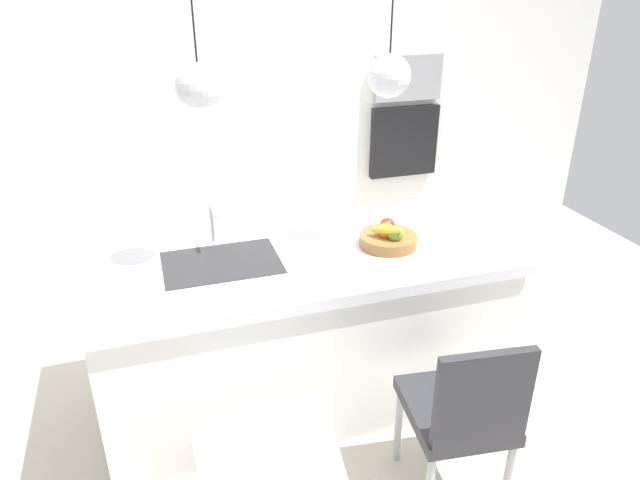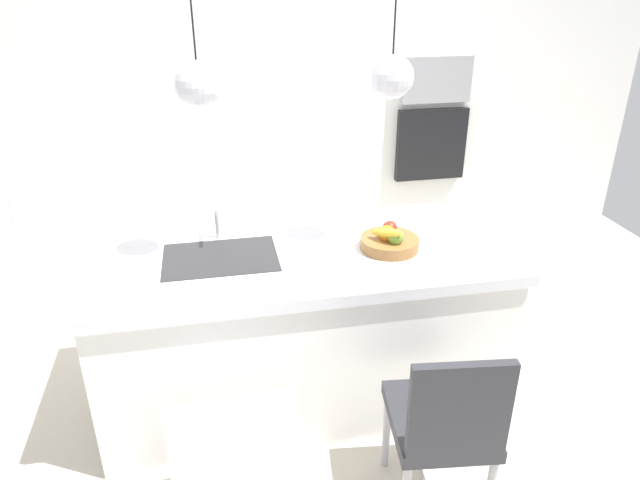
{
  "view_description": "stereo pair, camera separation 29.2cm",
  "coord_description": "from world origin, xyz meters",
  "px_view_note": "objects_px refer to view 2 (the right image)",
  "views": [
    {
      "loc": [
        -0.7,
        -2.51,
        2.2
      ],
      "look_at": [
        0.1,
        0.0,
        0.94
      ],
      "focal_mm": 32.4,
      "sensor_mm": 36.0,
      "label": 1
    },
    {
      "loc": [
        -0.42,
        -2.58,
        2.2
      ],
      "look_at": [
        0.1,
        0.0,
        0.94
      ],
      "focal_mm": 32.4,
      "sensor_mm": 36.0,
      "label": 2
    }
  ],
  "objects_px": {
    "oven": "(431,144)",
    "chair_near": "(234,456)",
    "fruit_bowl": "(390,240)",
    "chair_middle": "(445,422)",
    "microwave": "(436,79)"
  },
  "relations": [
    {
      "from": "oven",
      "to": "chair_near",
      "type": "relative_size",
      "value": 0.63
    },
    {
      "from": "fruit_bowl",
      "to": "chair_middle",
      "type": "distance_m",
      "value": 0.94
    },
    {
      "from": "fruit_bowl",
      "to": "microwave",
      "type": "xyz_separation_m",
      "value": [
        0.86,
        1.65,
        0.49
      ]
    },
    {
      "from": "chair_near",
      "to": "fruit_bowl",
      "type": "bearing_deg",
      "value": 44.18
    },
    {
      "from": "fruit_bowl",
      "to": "oven",
      "type": "xyz_separation_m",
      "value": [
        0.86,
        1.65,
        -0.01
      ]
    },
    {
      "from": "oven",
      "to": "chair_middle",
      "type": "relative_size",
      "value": 0.61
    },
    {
      "from": "microwave",
      "to": "chair_near",
      "type": "relative_size",
      "value": 0.61
    },
    {
      "from": "microwave",
      "to": "chair_near",
      "type": "xyz_separation_m",
      "value": [
        -1.72,
        -2.49,
        -0.93
      ]
    },
    {
      "from": "fruit_bowl",
      "to": "chair_near",
      "type": "bearing_deg",
      "value": -135.82
    },
    {
      "from": "fruit_bowl",
      "to": "chair_middle",
      "type": "bearing_deg",
      "value": -90.41
    },
    {
      "from": "fruit_bowl",
      "to": "microwave",
      "type": "height_order",
      "value": "microwave"
    },
    {
      "from": "fruit_bowl",
      "to": "microwave",
      "type": "bearing_deg",
      "value": 62.48
    },
    {
      "from": "fruit_bowl",
      "to": "chair_middle",
      "type": "relative_size",
      "value": 0.33
    },
    {
      "from": "oven",
      "to": "microwave",
      "type": "bearing_deg",
      "value": 0.0
    },
    {
      "from": "chair_middle",
      "to": "microwave",
      "type": "bearing_deg",
      "value": 70.83
    }
  ]
}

